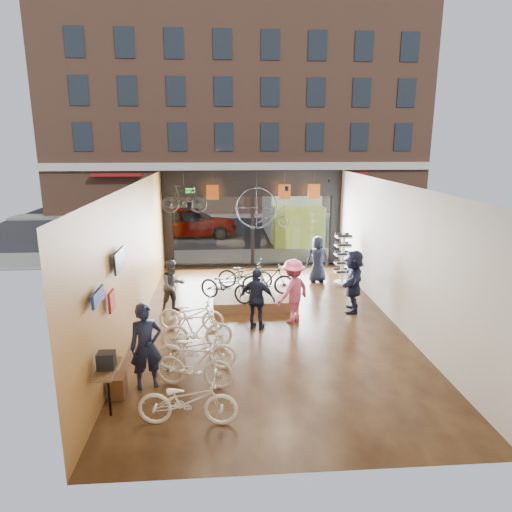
{
  "coord_description": "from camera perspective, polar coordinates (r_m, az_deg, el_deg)",
  "views": [
    {
      "loc": [
        -1.17,
        -11.81,
        4.84
      ],
      "look_at": [
        -0.2,
        1.4,
        1.54
      ],
      "focal_mm": 32.0,
      "sensor_mm": 36.0,
      "label": 1
    }
  ],
  "objects": [
    {
      "name": "sidewalk_far",
      "position": [
        31.2,
        -2.01,
        5.18
      ],
      "size": [
        30.0,
        2.0,
        0.12
      ],
      "primitive_type": "cube",
      "color": "slate",
      "rests_on": "ground"
    },
    {
      "name": "floor_bike_1",
      "position": [
        9.53,
        -7.75,
        -13.28
      ],
      "size": [
        1.7,
        0.85,
        0.99
      ],
      "primitive_type": "imported",
      "rotation": [
        0.0,
        0.0,
        1.32
      ],
      "color": "silver",
      "rests_on": "ground_plane"
    },
    {
      "name": "street_car",
      "position": [
        24.21,
        -8.14,
        4.28
      ],
      "size": [
        4.76,
        1.92,
        1.62
      ],
      "primitive_type": "imported",
      "rotation": [
        0.0,
        0.0,
        1.57
      ],
      "color": "gray",
      "rests_on": "street_road"
    },
    {
      "name": "floor_bike_4",
      "position": [
        12.19,
        -8.09,
        -7.22
      ],
      "size": [
        1.83,
        0.92,
        0.92
      ],
      "primitive_type": "imported",
      "rotation": [
        0.0,
        0.0,
        1.39
      ],
      "color": "silver",
      "rests_on": "ground_plane"
    },
    {
      "name": "wall_back",
      "position": [
        6.6,
        6.59,
        -12.59
      ],
      "size": [
        7.0,
        0.04,
        3.8
      ],
      "primitive_type": "cube",
      "color": "beige",
      "rests_on": "ground"
    },
    {
      "name": "hung_bike",
      "position": [
        16.18,
        -8.98,
        7.03
      ],
      "size": [
        1.59,
        0.46,
        0.95
      ],
      "primitive_type": "imported",
      "rotation": [
        0.0,
        0.0,
        1.58
      ],
      "color": "black",
      "rests_on": "ceiling"
    },
    {
      "name": "opposite_building",
      "position": [
        33.4,
        -2.29,
        17.7
      ],
      "size": [
        26.0,
        5.0,
        14.0
      ],
      "primitive_type": "cube",
      "color": "brown",
      "rests_on": "ground"
    },
    {
      "name": "customer_1",
      "position": [
        13.54,
        -10.36,
        -3.7
      ],
      "size": [
        0.96,
        0.91,
        1.56
      ],
      "primitive_type": "imported",
      "rotation": [
        0.0,
        0.0,
        0.58
      ],
      "color": "#3F3F44",
      "rests_on": "ground_plane"
    },
    {
      "name": "wall_left",
      "position": [
        12.39,
        -15.02,
        -0.22
      ],
      "size": [
        0.04,
        12.0,
        3.8
      ],
      "primitive_type": "cube",
      "color": "#B06E35",
      "rests_on": "ground"
    },
    {
      "name": "floor_bike_3",
      "position": [
        11.1,
        -7.39,
        -9.11
      ],
      "size": [
        1.72,
        0.6,
        1.02
      ],
      "primitive_type": "imported",
      "rotation": [
        0.0,
        0.0,
        1.65
      ],
      "color": "silver",
      "rests_on": "ground_plane"
    },
    {
      "name": "display_bike_mid",
      "position": [
        13.91,
        1.5,
        -2.97
      ],
      "size": [
        1.63,
        0.55,
        0.97
      ],
      "primitive_type": "imported",
      "rotation": [
        0.0,
        0.0,
        1.51
      ],
      "color": "black",
      "rests_on": "display_platform"
    },
    {
      "name": "wall_merch",
      "position": [
        9.3,
        -17.86,
        -9.11
      ],
      "size": [
        0.4,
        2.4,
        2.6
      ],
      "primitive_type": null,
      "color": "navy",
      "rests_on": "wall_left"
    },
    {
      "name": "jersey_left",
      "position": [
        17.11,
        -5.45,
        7.93
      ],
      "size": [
        0.45,
        0.03,
        0.55
      ],
      "primitive_type": "cube",
      "color": "#CC5919",
      "rests_on": "ceiling"
    },
    {
      "name": "jersey_mid",
      "position": [
        17.26,
        3.59,
        8.02
      ],
      "size": [
        0.45,
        0.03,
        0.55
      ],
      "primitive_type": "cube",
      "color": "#CC5919",
      "rests_on": "ceiling"
    },
    {
      "name": "customer_4",
      "position": [
        16.27,
        7.71,
        -0.41
      ],
      "size": [
        0.85,
        0.59,
        1.66
      ],
      "primitive_type": "imported",
      "rotation": [
        0.0,
        0.0,
        3.23
      ],
      "color": "#161C33",
      "rests_on": "ground_plane"
    },
    {
      "name": "display_bike_right",
      "position": [
        14.55,
        -1.37,
        -2.29
      ],
      "size": [
        1.84,
        0.96,
        0.92
      ],
      "primitive_type": "imported",
      "rotation": [
        0.0,
        0.0,
        1.37
      ],
      "color": "black",
      "rests_on": "display_platform"
    },
    {
      "name": "wall_right",
      "position": [
        13.04,
        16.99,
        0.34
      ],
      "size": [
        0.04,
        12.0,
        3.8
      ],
      "primitive_type": "cube",
      "color": "beige",
      "rests_on": "ground"
    },
    {
      "name": "street_road",
      "position": [
        27.27,
        -1.68,
        3.75
      ],
      "size": [
        30.0,
        18.0,
        0.02
      ],
      "primitive_type": "cube",
      "color": "black",
      "rests_on": "ground"
    },
    {
      "name": "storefront",
      "position": [
        18.09,
        -0.44,
        4.64
      ],
      "size": [
        7.0,
        0.26,
        3.8
      ],
      "primitive_type": null,
      "color": "black",
      "rests_on": "ground"
    },
    {
      "name": "customer_2",
      "position": [
        12.06,
        0.15,
        -5.4
      ],
      "size": [
        1.06,
        0.75,
        1.68
      ],
      "primitive_type": "imported",
      "rotation": [
        0.0,
        0.0,
        2.75
      ],
      "color": "#161C33",
      "rests_on": "ground_plane"
    },
    {
      "name": "ceiling",
      "position": [
        11.91,
        1.46,
        9.07
      ],
      "size": [
        7.0,
        12.0,
        0.04
      ],
      "primitive_type": "cube",
      "color": "black",
      "rests_on": "ground"
    },
    {
      "name": "customer_3",
      "position": [
        12.56,
        4.65,
        -4.39
      ],
      "size": [
        1.31,
        1.25,
        1.78
      ],
      "primitive_type": "imported",
      "rotation": [
        0.0,
        0.0,
        3.84
      ],
      "color": "#CC4C72",
      "rests_on": "ground_plane"
    },
    {
      "name": "sidewalk_near",
      "position": [
        19.63,
        -0.66,
        -0.09
      ],
      "size": [
        30.0,
        2.4,
        0.12
      ],
      "primitive_type": "cube",
      "color": "slate",
      "rests_on": "ground"
    },
    {
      "name": "customer_5",
      "position": [
        13.6,
        12.07,
        -3.06
      ],
      "size": [
        1.05,
        1.8,
        1.85
      ],
      "primitive_type": "imported",
      "rotation": [
        0.0,
        0.0,
        4.4
      ],
      "color": "#161C33",
      "rests_on": "ground_plane"
    },
    {
      "name": "penny_farthing",
      "position": [
        16.62,
        1.16,
        5.9
      ],
      "size": [
        1.89,
        0.06,
        1.51
      ],
      "primitive_type": null,
      "color": "black",
      "rests_on": "ceiling"
    },
    {
      "name": "display_platform",
      "position": [
        14.16,
        -0.43,
        -5.34
      ],
      "size": [
        2.4,
        1.8,
        0.3
      ],
      "primitive_type": "cube",
      "color": "brown",
      "rests_on": "ground_plane"
    },
    {
      "name": "floor_bike_0",
      "position": [
        8.45,
        -8.53,
        -17.4
      ],
      "size": [
        1.81,
        0.77,
        0.93
      ],
      "primitive_type": "imported",
      "rotation": [
        0.0,
        0.0,
        1.48
      ],
      "color": "silver",
      "rests_on": "ground_plane"
    },
    {
      "name": "sunglasses_rack",
      "position": [
        16.08,
        10.77,
        -0.39
      ],
      "size": [
        0.6,
        0.52,
        1.83
      ],
      "primitive_type": null,
      "rotation": [
        0.0,
        0.0,
        0.16
      ],
      "color": "white",
      "rests_on": "ground_plane"
    },
    {
      "name": "display_bike_left",
      "position": [
        13.41,
        -3.75,
        -3.74
      ],
      "size": [
        1.82,
        1.46,
        0.93
      ],
      "primitive_type": "imported",
      "rotation": [
        0.0,
        0.0,
        1.01
      ],
      "color": "black",
      "rests_on": "display_platform"
    },
    {
      "name": "jersey_right",
      "position": [
        17.44,
        7.27,
        8.0
      ],
      "size": [
        0.45,
        0.03,
        0.55
      ],
      "primitive_type": "cube",
      "color": "#CC5919",
      "rests_on": "ceiling"
    },
    {
      "name": "customer_0",
      "position": [
        9.55,
        -13.58,
        -10.9
      ],
      "size": [
        0.75,
        0.6,
        1.77
      ],
      "primitive_type": "imported",
      "rotation": [
        0.0,
        0.0,
        0.32
      ],
      "color": "#161C33",
      "rests_on": "ground_plane"
    },
    {
      "name": "ground_plane",
      "position": [
        12.82,
        1.35,
        -8.28
      ],
      "size": [
        7.0,
        12.0,
        0.04
      ],
      "primitive_type": "cube",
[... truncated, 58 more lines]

